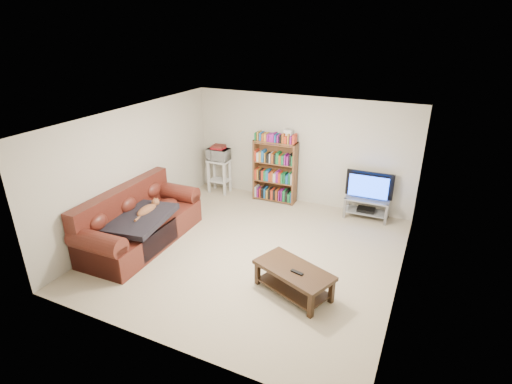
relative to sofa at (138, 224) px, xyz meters
The scene contains 19 objects.
floor 2.17m from the sofa, 14.84° to the left, with size 5.00×5.00×0.00m, color #C5B392.
ceiling 2.96m from the sofa, 14.84° to the left, with size 5.00×5.00×0.00m, color white.
wall_back 3.78m from the sofa, 55.79° to the left, with size 5.00×5.00×0.00m, color beige.
wall_front 2.97m from the sofa, 43.26° to the right, with size 5.00×5.00×0.00m, color beige.
wall_left 1.09m from the sofa, 127.88° to the left, with size 5.00×5.00×0.00m, color beige.
wall_right 4.68m from the sofa, ahead, with size 5.00×5.00×0.00m, color beige.
sofa is the anchor object (origin of this frame).
blanket 0.35m from the sofa, 38.57° to the right, with size 0.94×1.22×0.10m, color black.
cat 0.36m from the sofa, 17.49° to the left, with size 0.27×0.67×0.20m, color brown, non-canonical shape.
coffee_table 3.16m from the sofa, ahead, with size 1.33×0.99×0.43m.
remote 3.25m from the sofa, ahead, with size 0.19×0.05×0.02m, color black.
tv_stand 4.60m from the sofa, 37.27° to the left, with size 0.91×0.43×0.45m.
television 4.61m from the sofa, 37.27° to the left, with size 0.96×0.13×0.55m, color black.
dvd_player 4.60m from the sofa, 37.27° to the left, with size 0.36×0.25×0.06m, color black.
bookshelf 3.24m from the sofa, 60.79° to the left, with size 0.99×0.34×1.41m.
shelf_clutter 3.48m from the sofa, 59.45° to the left, with size 0.72×0.24×0.28m.
microwave_stand 2.72m from the sofa, 86.24° to the left, with size 0.51×0.38×0.81m.
microwave 2.78m from the sofa, 86.24° to the left, with size 0.50×0.34×0.28m, color silver.
game_boxes 2.82m from the sofa, 86.24° to the left, with size 0.30×0.26×0.05m, color maroon.
Camera 1 is at (2.69, -5.56, 3.82)m, focal length 28.00 mm.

